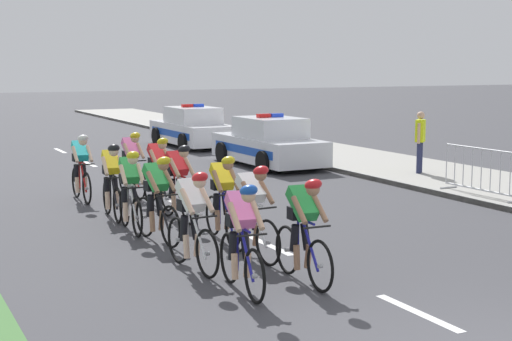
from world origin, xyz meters
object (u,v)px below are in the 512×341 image
(cyclist_ninth, at_px, (112,180))
(cyclist_second, at_px, (304,228))
(cyclist_sixth, at_px, (223,197))
(spectator_closest, at_px, (420,138))
(cyclist_tenth, at_px, (158,171))
(cyclist_eleventh, at_px, (81,167))
(cyclist_fifth, at_px, (157,198))
(cyclist_seventh, at_px, (130,190))
(crowd_barrier_rear, at_px, (481,172))
(cyclist_fourth, at_px, (252,210))
(police_car_nearest, at_px, (269,144))
(cyclist_eighth, at_px, (178,181))
(cyclist_twelfth, at_px, (132,163))
(police_car_second, at_px, (192,128))
(cyclist_third, at_px, (192,219))
(cyclist_lead, at_px, (242,236))

(cyclist_ninth, bearing_deg, cyclist_second, -78.63)
(cyclist_sixth, xyz_separation_m, spectator_closest, (7.90, 4.51, 0.30))
(cyclist_ninth, xyz_separation_m, cyclist_tenth, (1.25, 0.78, 0.00))
(cyclist_ninth, bearing_deg, spectator_closest, 10.90)
(cyclist_tenth, xyz_separation_m, spectator_closest, (7.83, 0.97, 0.30))
(cyclist_eleventh, bearing_deg, cyclist_fifth, -87.66)
(spectator_closest, bearing_deg, cyclist_seventh, -161.41)
(cyclist_sixth, bearing_deg, crowd_barrier_rear, 8.77)
(cyclist_ninth, xyz_separation_m, spectator_closest, (9.08, 1.75, 0.30))
(cyclist_fourth, distance_m, police_car_nearest, 11.15)
(crowd_barrier_rear, bearing_deg, cyclist_eighth, 172.48)
(cyclist_twelfth, height_order, police_car_nearest, police_car_nearest)
(cyclist_fifth, height_order, police_car_second, police_car_second)
(cyclist_eleventh, relative_size, police_car_second, 0.39)
(cyclist_ninth, relative_size, crowd_barrier_rear, 0.74)
(cyclist_second, distance_m, crowd_barrier_rear, 7.96)
(crowd_barrier_rear, bearing_deg, cyclist_eleventh, 154.13)
(cyclist_third, bearing_deg, police_car_second, 68.01)
(cyclist_lead, distance_m, crowd_barrier_rear, 8.85)
(cyclist_fourth, height_order, spectator_closest, spectator_closest)
(cyclist_fourth, relative_size, cyclist_seventh, 1.00)
(cyclist_fifth, height_order, spectator_closest, spectator_closest)
(crowd_barrier_rear, bearing_deg, cyclist_seventh, 177.33)
(cyclist_eleventh, relative_size, spectator_closest, 1.03)
(cyclist_fifth, relative_size, cyclist_eighth, 1.00)
(police_car_second, relative_size, crowd_barrier_rear, 1.90)
(cyclist_ninth, bearing_deg, cyclist_lead, -88.55)
(cyclist_fourth, bearing_deg, cyclist_eleventh, 100.17)
(cyclist_seventh, bearing_deg, cyclist_fifth, -80.76)
(cyclist_third, bearing_deg, crowd_barrier_rear, 17.85)
(cyclist_eighth, height_order, cyclist_twelfth, same)
(cyclist_lead, relative_size, cyclist_twelfth, 1.00)
(cyclist_second, bearing_deg, cyclist_sixth, 89.06)
(cyclist_ninth, distance_m, police_car_second, 13.48)
(cyclist_twelfth, bearing_deg, cyclist_ninth, -116.27)
(police_car_second, bearing_deg, cyclist_fourth, -108.78)
(cyclist_second, distance_m, cyclist_eleventh, 7.94)
(cyclist_third, height_order, cyclist_eleventh, same)
(spectator_closest, bearing_deg, cyclist_eleventh, 176.90)
(cyclist_lead, height_order, police_car_second, police_car_second)
(police_car_nearest, bearing_deg, spectator_closest, -56.52)
(cyclist_seventh, xyz_separation_m, police_car_second, (6.52, 13.14, -0.11))
(cyclist_twelfth, height_order, police_car_second, police_car_second)
(cyclist_fifth, bearing_deg, cyclist_eleventh, 92.34)
(police_car_nearest, bearing_deg, cyclist_fifth, -128.52)
(cyclist_seventh, height_order, cyclist_twelfth, same)
(cyclist_eighth, bearing_deg, police_car_second, 66.87)
(cyclist_second, xyz_separation_m, cyclist_fourth, (-0.05, 1.52, 0.00))
(cyclist_fourth, bearing_deg, spectator_closest, 36.12)
(cyclist_lead, relative_size, cyclist_fifth, 1.00)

